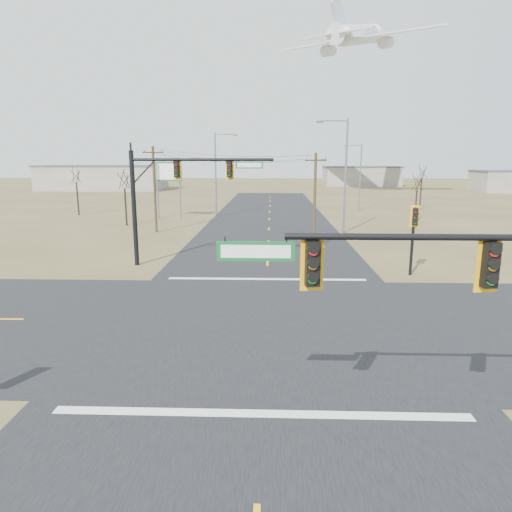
% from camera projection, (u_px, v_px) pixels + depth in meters
% --- Properties ---
extents(ground, '(320.00, 320.00, 0.00)m').
position_uv_depth(ground, '(265.00, 323.00, 20.39)').
color(ground, olive).
rests_on(ground, ground).
extents(road_ew, '(160.00, 14.00, 0.02)m').
position_uv_depth(road_ew, '(265.00, 322.00, 20.38)').
color(road_ew, black).
rests_on(road_ew, ground).
extents(road_ns, '(14.00, 160.00, 0.02)m').
position_uv_depth(road_ns, '(265.00, 322.00, 20.38)').
color(road_ns, black).
rests_on(road_ns, ground).
extents(stop_bar_near, '(12.00, 0.40, 0.01)m').
position_uv_depth(stop_bar_near, '(261.00, 414.00, 13.05)').
color(stop_bar_near, silver).
rests_on(stop_bar_near, road_ns).
extents(stop_bar_far, '(12.00, 0.40, 0.01)m').
position_uv_depth(stop_bar_far, '(267.00, 279.00, 27.71)').
color(stop_bar_far, silver).
rests_on(stop_bar_far, road_ns).
extents(mast_arm_near, '(10.32, 0.48, 6.05)m').
position_uv_depth(mast_arm_near, '(484.00, 282.00, 10.38)').
color(mast_arm_near, black).
rests_on(mast_arm_near, ground).
extents(mast_arm_far, '(9.55, 0.51, 7.74)m').
position_uv_depth(mast_arm_far, '(175.00, 184.00, 30.31)').
color(mast_arm_far, black).
rests_on(mast_arm_far, ground).
extents(pedestal_signal_ne, '(0.66, 0.57, 4.44)m').
position_uv_depth(pedestal_signal_ne, '(414.00, 224.00, 28.05)').
color(pedestal_signal_ne, black).
rests_on(pedestal_signal_ne, ground).
extents(utility_pole_near, '(1.78, 0.84, 7.68)m').
position_uv_depth(utility_pole_near, '(315.00, 199.00, 36.72)').
color(utility_pole_near, '#4B3220').
rests_on(utility_pole_near, ground).
extents(utility_pole_far, '(1.95, 0.90, 8.42)m').
position_uv_depth(utility_pole_far, '(155.00, 188.00, 44.81)').
color(utility_pole_far, '#4B3220').
rests_on(utility_pole_far, ground).
extents(highway_sign, '(3.52, 1.11, 6.84)m').
position_uv_depth(highway_sign, '(168.00, 179.00, 55.35)').
color(highway_sign, slate).
rests_on(highway_sign, ground).
extents(streetlight_a, '(3.07, 0.47, 10.95)m').
position_uv_depth(streetlight_a, '(343.00, 170.00, 44.18)').
color(streetlight_a, slate).
rests_on(streetlight_a, ground).
extents(streetlight_b, '(2.56, 0.24, 9.21)m').
position_uv_depth(streetlight_b, '(359.00, 174.00, 63.60)').
color(streetlight_b, slate).
rests_on(streetlight_b, ground).
extents(streetlight_c, '(2.90, 0.37, 10.36)m').
position_uv_depth(streetlight_c, '(217.00, 170.00, 56.68)').
color(streetlight_c, slate).
rests_on(streetlight_c, ground).
extents(bare_tree_a, '(3.08, 3.08, 6.42)m').
position_uv_depth(bare_tree_a, '(124.00, 179.00, 49.33)').
color(bare_tree_a, black).
rests_on(bare_tree_a, ground).
extents(bare_tree_b, '(3.38, 3.38, 6.51)m').
position_uv_depth(bare_tree_b, '(76.00, 175.00, 58.63)').
color(bare_tree_b, black).
rests_on(bare_tree_b, ground).
extents(bare_tree_c, '(3.15, 3.15, 5.78)m').
position_uv_depth(bare_tree_c, '(417.00, 182.00, 52.64)').
color(bare_tree_c, black).
rests_on(bare_tree_c, ground).
extents(bare_tree_d, '(2.66, 2.66, 6.76)m').
position_uv_depth(bare_tree_d, '(422.00, 172.00, 64.60)').
color(bare_tree_d, black).
rests_on(bare_tree_d, ground).
extents(warehouse_left, '(28.00, 14.00, 5.50)m').
position_uv_depth(warehouse_left, '(104.00, 178.00, 109.13)').
color(warehouse_left, '#A19D8F').
rests_on(warehouse_left, ground).
extents(warehouse_mid, '(20.00, 12.00, 5.00)m').
position_uv_depth(warehouse_mid, '(361.00, 176.00, 126.57)').
color(warehouse_mid, '#A19D8F').
rests_on(warehouse_mid, ground).
extents(jet_airliner, '(28.97, 29.36, 13.45)m').
position_uv_depth(jet_airliner, '(357.00, 35.00, 83.29)').
color(jet_airliner, silver).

